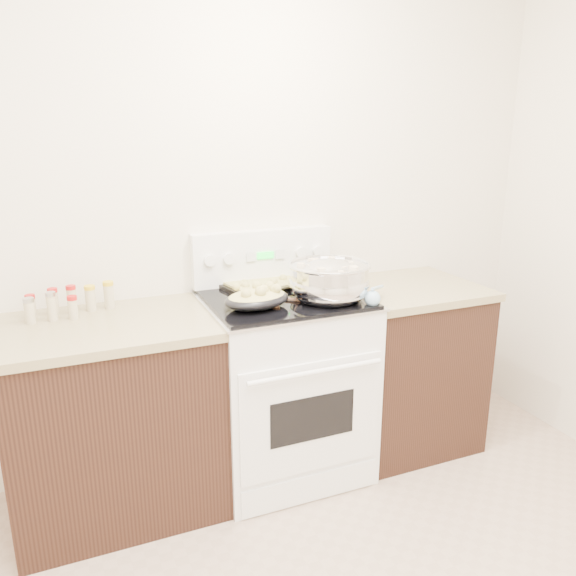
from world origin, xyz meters
name	(u,v)px	position (x,y,z in m)	size (l,w,h in m)	color
room_shell	(390,144)	(0.00, 0.00, 1.70)	(4.10, 3.60, 2.75)	silver
counter_left	(116,417)	(-0.48, 1.43, 0.46)	(0.93, 0.67, 0.92)	black
counter_right	(404,364)	(1.08, 1.43, 0.46)	(0.73, 0.67, 0.92)	black
kitchen_range	(284,381)	(0.35, 1.42, 0.49)	(0.78, 0.73, 1.22)	white
mixing_bowl	(329,281)	(0.53, 1.30, 1.03)	(0.42, 0.42, 0.23)	silver
roasting_pan	(257,298)	(0.17, 1.30, 0.99)	(0.36, 0.28, 0.12)	black
baking_sheet	(265,283)	(0.33, 1.63, 0.96)	(0.50, 0.39, 0.06)	black
wooden_spoon	(279,302)	(0.28, 1.31, 0.95)	(0.19, 0.19, 0.04)	#A76E4C
blue_ladle	(373,297)	(0.69, 1.15, 0.98)	(0.20, 0.21, 0.10)	#8CB5D1
spice_jars	(67,302)	(-0.63, 1.60, 0.98)	(0.39, 0.15, 0.13)	#BFB28C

